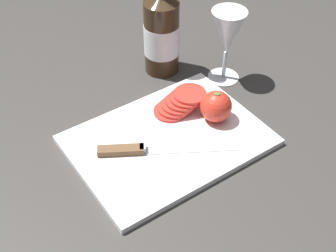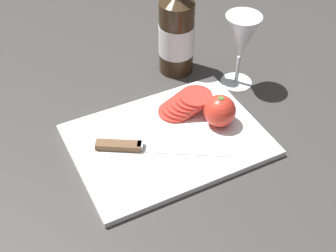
{
  "view_description": "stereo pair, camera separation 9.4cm",
  "coord_description": "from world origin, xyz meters",
  "px_view_note": "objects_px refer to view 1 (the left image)",
  "views": [
    {
      "loc": [
        -0.39,
        -0.57,
        0.69
      ],
      "look_at": [
        0.0,
        0.0,
        0.04
      ],
      "focal_mm": 50.0,
      "sensor_mm": 36.0,
      "label": 1
    },
    {
      "loc": [
        -0.31,
        -0.62,
        0.69
      ],
      "look_at": [
        0.0,
        0.0,
        0.04
      ],
      "focal_mm": 50.0,
      "sensor_mm": 36.0,
      "label": 2
    }
  ],
  "objects_px": {
    "knife": "(137,150)",
    "tomato_slice_stack_near": "(180,103)",
    "wine_bottle": "(162,33)",
    "whole_tomato": "(216,106)",
    "wine_glass": "(227,34)"
  },
  "relations": [
    {
      "from": "wine_glass",
      "to": "tomato_slice_stack_near",
      "type": "height_order",
      "value": "wine_glass"
    },
    {
      "from": "wine_bottle",
      "to": "wine_glass",
      "type": "relative_size",
      "value": 1.74
    },
    {
      "from": "knife",
      "to": "tomato_slice_stack_near",
      "type": "relative_size",
      "value": 2.14
    },
    {
      "from": "wine_bottle",
      "to": "tomato_slice_stack_near",
      "type": "distance_m",
      "value": 0.19
    },
    {
      "from": "wine_bottle",
      "to": "whole_tomato",
      "type": "xyz_separation_m",
      "value": [
        -0.02,
        -0.23,
        -0.06
      ]
    },
    {
      "from": "wine_bottle",
      "to": "knife",
      "type": "xyz_separation_m",
      "value": [
        -0.21,
        -0.22,
        -0.08
      ]
    },
    {
      "from": "wine_bottle",
      "to": "whole_tomato",
      "type": "bearing_deg",
      "value": -94.47
    },
    {
      "from": "wine_bottle",
      "to": "wine_glass",
      "type": "xyz_separation_m",
      "value": [
        0.1,
        -0.11,
        0.02
      ]
    },
    {
      "from": "whole_tomato",
      "to": "knife",
      "type": "relative_size",
      "value": 0.27
    },
    {
      "from": "wine_glass",
      "to": "knife",
      "type": "relative_size",
      "value": 0.7
    },
    {
      "from": "wine_bottle",
      "to": "tomato_slice_stack_near",
      "type": "relative_size",
      "value": 2.61
    },
    {
      "from": "whole_tomato",
      "to": "knife",
      "type": "bearing_deg",
      "value": 177.03
    },
    {
      "from": "tomato_slice_stack_near",
      "to": "whole_tomato",
      "type": "bearing_deg",
      "value": -56.29
    },
    {
      "from": "wine_bottle",
      "to": "tomato_slice_stack_near",
      "type": "bearing_deg",
      "value": -111.05
    },
    {
      "from": "wine_glass",
      "to": "whole_tomato",
      "type": "height_order",
      "value": "wine_glass"
    }
  ]
}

